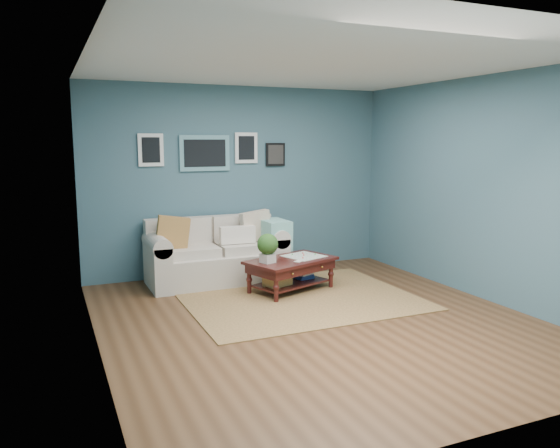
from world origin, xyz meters
TOP-DOWN VIEW (x-y plane):
  - room_shell at (-0.01, 0.06)m, footprint 5.00×5.02m
  - area_rug at (0.17, 0.82)m, footprint 2.75×2.20m
  - loveseat at (-0.44, 2.03)m, footprint 1.90×0.86m
  - coffee_table at (0.17, 1.17)m, footprint 1.28×0.99m

SIDE VIEW (x-z plane):
  - area_rug at x=0.17m, z-range 0.00..0.01m
  - coffee_table at x=0.17m, z-range -0.04..0.74m
  - loveseat at x=-0.44m, z-range -0.09..0.88m
  - room_shell at x=-0.01m, z-range 0.01..2.71m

